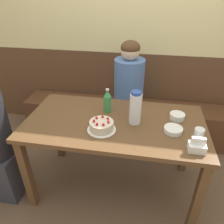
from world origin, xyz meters
TOP-DOWN VIEW (x-y plane):
  - ground_plane at (0.00, 0.00)m, footprint 12.00×12.00m
  - back_wall at (0.00, 1.05)m, footprint 4.80×0.04m
  - bench_seat at (0.00, 0.83)m, footprint 2.45×0.38m
  - dining_table at (0.00, 0.00)m, footprint 1.41×0.74m
  - birthday_cake at (-0.08, -0.14)m, footprint 0.21×0.21m
  - water_pitcher at (0.16, 0.01)m, footprint 0.09×0.09m
  - soju_bottle at (-0.09, 0.14)m, footprint 0.06×0.06m
  - napkin_holder at (0.58, -0.26)m, footprint 0.11×0.08m
  - bowl_soup_white at (0.49, 0.12)m, footprint 0.12×0.12m
  - bowl_rice_small at (0.45, -0.07)m, footprint 0.14×0.14m
  - glass_water_tall at (0.61, -0.14)m, footprint 0.07×0.07m
  - person_pale_blue_shirt at (0.04, 0.63)m, footprint 0.30×0.34m

SIDE VIEW (x-z plane):
  - ground_plane at x=0.00m, z-range 0.00..0.00m
  - bench_seat at x=0.00m, z-range 0.00..0.44m
  - person_pale_blue_shirt at x=0.04m, z-range -0.05..1.17m
  - dining_table at x=0.00m, z-range 0.27..1.00m
  - bowl_rice_small at x=0.45m, z-range 0.73..0.77m
  - bowl_soup_white at x=0.49m, z-range 0.73..0.78m
  - birthday_cake at x=-0.08m, z-range 0.72..0.82m
  - napkin_holder at x=0.58m, z-range 0.72..0.82m
  - glass_water_tall at x=0.61m, z-range 0.73..0.83m
  - soju_bottle at x=-0.09m, z-range 0.73..0.93m
  - water_pitcher at x=0.16m, z-range 0.73..1.00m
  - back_wall at x=0.00m, z-range 0.00..2.50m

